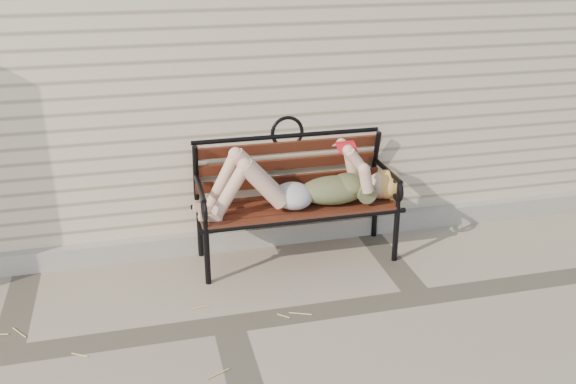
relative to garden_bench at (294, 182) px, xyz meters
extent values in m
plane|color=gray|center=(-0.61, -0.80, -0.55)|extent=(80.00, 80.00, 0.00)
cube|color=beige|center=(-0.61, 2.20, 0.95)|extent=(8.00, 4.00, 3.00)
cube|color=#A8A598|center=(-0.61, 0.17, -0.47)|extent=(8.00, 0.10, 0.15)
cylinder|color=black|center=(-0.67, -0.30, -0.35)|extent=(0.04, 0.04, 0.40)
cylinder|color=black|center=(-0.67, 0.11, -0.35)|extent=(0.04, 0.04, 0.40)
cylinder|color=black|center=(0.67, -0.30, -0.35)|extent=(0.04, 0.04, 0.40)
cylinder|color=black|center=(0.67, 0.11, -0.35)|extent=(0.04, 0.04, 0.40)
cube|color=#502314|center=(0.00, -0.09, -0.14)|extent=(1.37, 0.44, 0.03)
cylinder|color=black|center=(0.00, -0.30, -0.16)|extent=(1.44, 0.04, 0.04)
cylinder|color=black|center=(0.00, 0.11, -0.16)|extent=(1.44, 0.04, 0.04)
torus|color=black|center=(0.00, 0.21, 0.31)|extent=(0.25, 0.03, 0.25)
ellipsoid|color=#092E40|center=(0.25, -0.12, -0.04)|extent=(0.49, 0.28, 0.19)
ellipsoid|color=#092E40|center=(0.36, -0.12, 0.00)|extent=(0.23, 0.27, 0.14)
ellipsoid|color=#A6A6AB|center=(-0.04, -0.12, -0.05)|extent=(0.27, 0.31, 0.17)
sphere|color=#CFA68B|center=(0.60, -0.12, -0.04)|extent=(0.20, 0.20, 0.20)
ellipsoid|color=#D9A351|center=(0.65, -0.12, -0.03)|extent=(0.22, 0.23, 0.21)
cube|color=red|center=(0.32, -0.12, 0.31)|extent=(0.13, 0.02, 0.02)
cube|color=white|center=(0.32, -0.16, 0.28)|extent=(0.13, 0.08, 0.05)
cube|color=white|center=(0.32, -0.08, 0.28)|extent=(0.13, 0.08, 0.05)
cube|color=red|center=(0.32, -0.16, 0.29)|extent=(0.13, 0.08, 0.05)
cube|color=red|center=(0.32, -0.08, 0.29)|extent=(0.13, 0.08, 0.05)
cylinder|color=tan|center=(-0.27, -1.38, -0.54)|extent=(0.10, 0.09, 0.01)
cylinder|color=tan|center=(-0.28, -1.15, -0.54)|extent=(0.11, 0.13, 0.01)
cylinder|color=tan|center=(-0.37, -1.24, -0.54)|extent=(0.06, 0.13, 0.01)
cylinder|color=tan|center=(-1.48, -0.97, -0.54)|extent=(0.01, 0.08, 0.01)
cylinder|color=tan|center=(-1.31, -0.55, -0.54)|extent=(0.03, 0.15, 0.01)
cylinder|color=tan|center=(-0.87, -1.05, -0.54)|extent=(0.05, 0.08, 0.01)
cylinder|color=tan|center=(-0.15, -0.58, -0.54)|extent=(0.06, 0.06, 0.01)
camera|label=1|loc=(-1.05, -4.04, 1.67)|focal=40.00mm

